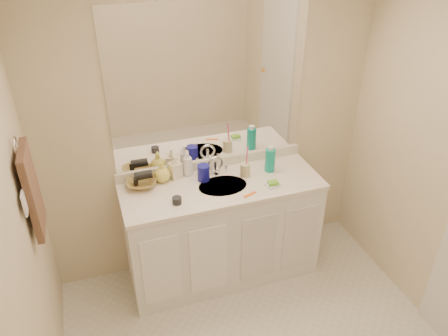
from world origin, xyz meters
TOP-DOWN VIEW (x-y plane):
  - wall_back at (0.00, 1.30)m, footprint 2.60×0.02m
  - wall_left at (-1.30, 0.00)m, footprint 0.02×2.60m
  - vanity_cabinet at (0.00, 1.02)m, footprint 1.50×0.55m
  - countertop at (0.00, 1.02)m, footprint 1.52×0.57m
  - backsplash at (0.00, 1.29)m, footprint 1.52×0.03m
  - sink_basin at (0.00, 1.00)m, footprint 0.37×0.37m
  - faucet at (0.00, 1.18)m, footprint 0.02×0.02m
  - mirror at (0.00, 1.29)m, footprint 1.48×0.01m
  - blue_mug at (-0.11, 1.13)m, footprint 0.10×0.10m
  - tan_cup at (0.21, 1.08)m, footprint 0.09×0.09m
  - toothbrush at (0.22, 1.08)m, footprint 0.02×0.04m
  - mouthwash_bottle at (0.42, 1.09)m, footprint 0.09×0.09m
  - soap_dish at (0.35, 0.88)m, footprint 0.12×0.10m
  - green_soap at (0.35, 0.88)m, footprint 0.08×0.06m
  - orange_comb at (0.15, 0.83)m, footprint 0.11×0.06m
  - dark_jar at (-0.38, 0.89)m, footprint 0.09×0.09m
  - soap_bottle_white at (-0.20, 1.24)m, footprint 0.09×0.09m
  - soap_bottle_cream at (-0.31, 1.23)m, footprint 0.11×0.11m
  - soap_bottle_yellow at (-0.41, 1.21)m, footprint 0.15×0.15m
  - wicker_basket at (-0.57, 1.20)m, footprint 0.26×0.26m
  - hair_dryer at (-0.55, 1.20)m, footprint 0.13×0.07m
  - towel_ring at (-1.27, 0.77)m, footprint 0.01×0.11m
  - hand_towel at (-1.25, 0.77)m, footprint 0.04×0.32m
  - switch_plate at (-1.27, 0.57)m, footprint 0.01×0.08m

SIDE VIEW (x-z plane):
  - vanity_cabinet at x=0.00m, z-range 0.00..0.85m
  - countertop at x=0.00m, z-range 0.85..0.88m
  - sink_basin at x=0.00m, z-range 0.86..0.88m
  - orange_comb at x=0.15m, z-range 0.88..0.88m
  - soap_dish at x=0.35m, z-range 0.88..0.89m
  - dark_jar at x=-0.38m, z-range 0.88..0.93m
  - green_soap at x=0.35m, z-range 0.89..0.92m
  - wicker_basket at x=-0.57m, z-range 0.88..0.94m
  - backsplash at x=0.00m, z-range 0.88..0.96m
  - tan_cup at x=0.21m, z-range 0.88..0.99m
  - faucet at x=0.00m, z-range 0.88..0.99m
  - blue_mug at x=-0.11m, z-range 0.88..1.01m
  - soap_bottle_yellow at x=-0.41m, z-range 0.88..1.04m
  - hair_dryer at x=-0.55m, z-range 0.94..1.00m
  - mouthwash_bottle at x=0.42m, z-range 0.88..1.07m
  - soap_bottle_cream at x=-0.31m, z-range 0.88..1.07m
  - soap_bottle_white at x=-0.20m, z-range 0.88..1.08m
  - toothbrush at x=0.22m, z-range 0.92..1.14m
  - wall_back at x=0.00m, z-range 0.00..2.40m
  - wall_left at x=-1.30m, z-range 0.00..2.40m
  - hand_towel at x=-1.25m, z-range 0.98..1.52m
  - switch_plate at x=-1.27m, z-range 1.24..1.36m
  - towel_ring at x=-1.27m, z-range 1.49..1.61m
  - mirror at x=0.00m, z-range 0.96..2.16m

